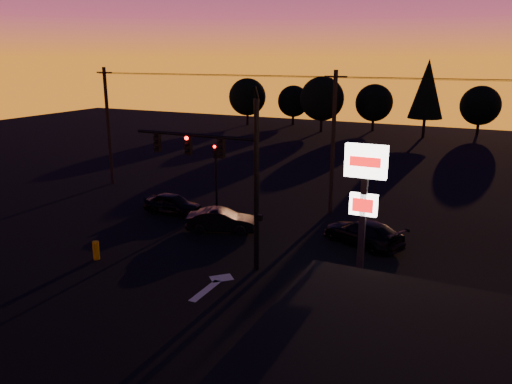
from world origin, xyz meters
TOP-DOWN VIEW (x-y plane):
  - ground at (0.00, 0.00)m, footprint 120.00×120.00m
  - lane_arrow at (0.50, 1.67)m, footprint 1.20×3.10m
  - traffic_signal_mast at (-0.10, 3.99)m, footprint 6.79×0.52m
  - secondary_signal at (-5.00, 11.49)m, footprint 0.30×0.31m
  - pylon_sign at (7.00, 1.50)m, footprint 1.50×0.28m
  - utility_pole_0 at (-16.00, 14.00)m, footprint 1.40×0.26m
  - utility_pole_1 at (2.00, 14.00)m, footprint 1.40×0.26m
  - power_wires at (2.00, 14.00)m, footprint 36.00×1.22m
  - bollard at (-6.20, 1.63)m, footprint 0.31×0.31m
  - tree_0 at (-22.00, 50.00)m, footprint 5.36×5.36m
  - tree_1 at (-16.00, 53.00)m, footprint 4.54×4.54m
  - tree_2 at (-10.00, 48.00)m, footprint 5.77×5.78m
  - tree_3 at (-4.00, 52.00)m, footprint 4.95×4.95m
  - tree_4 at (3.00, 49.00)m, footprint 4.18×4.18m
  - tree_5 at (9.00, 54.00)m, footprint 4.95×4.95m
  - car_left at (-7.08, 9.48)m, footprint 3.88×1.57m
  - car_mid at (-2.61, 7.93)m, footprint 4.23×2.72m
  - car_right at (5.25, 9.36)m, footprint 5.00×3.63m
  - suv_parked at (10.61, -1.39)m, footprint 2.08×4.44m

SIDE VIEW (x-z plane):
  - ground at x=0.00m, z-range 0.00..0.00m
  - lane_arrow at x=0.50m, z-range 0.00..0.01m
  - bollard at x=-6.20m, z-range 0.00..0.94m
  - suv_parked at x=10.61m, z-range 0.00..1.23m
  - car_mid at x=-2.61m, z-range 0.00..1.32m
  - car_left at x=-7.08m, z-range 0.00..1.32m
  - car_right at x=5.25m, z-range 0.00..1.35m
  - secondary_signal at x=-5.00m, z-range 0.69..5.04m
  - tree_1 at x=-16.00m, z-range 0.58..6.29m
  - tree_3 at x=-4.00m, z-range 0.63..6.86m
  - tree_5 at x=9.00m, z-range 0.63..6.86m
  - tree_0 at x=-22.00m, z-range 0.69..7.43m
  - tree_2 at x=-10.00m, z-range 0.74..8.00m
  - utility_pole_0 at x=-16.00m, z-range 0.09..9.09m
  - utility_pole_1 at x=2.00m, z-range 0.09..9.09m
  - pylon_sign at x=7.00m, z-range 1.51..8.31m
  - traffic_signal_mast at x=-0.10m, z-range 0.65..9.23m
  - tree_4 at x=3.00m, z-range 1.18..10.68m
  - power_wires at x=2.00m, z-range 8.53..8.60m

